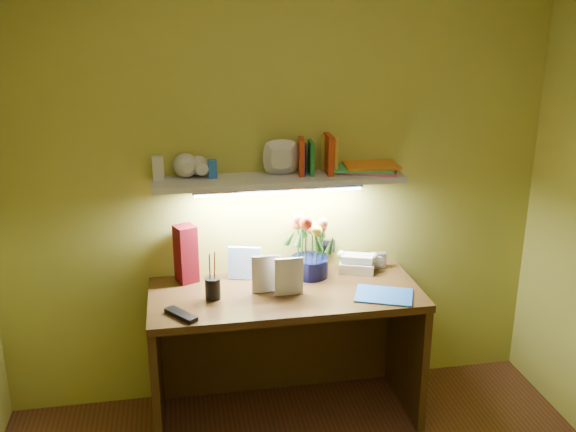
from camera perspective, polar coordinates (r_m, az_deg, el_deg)
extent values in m
cube|color=#3C2610|center=(3.51, -0.20, -12.23)|extent=(1.40, 0.60, 0.75)
cube|color=#A9A8AD|center=(3.64, 8.01, -3.91)|extent=(0.09, 0.05, 0.09)
cube|color=#54070E|center=(3.43, -9.06, -3.35)|extent=(0.13, 0.13, 0.31)
cylinder|color=black|center=(3.24, -6.73, -5.77)|extent=(0.10, 0.10, 0.19)
cube|color=black|center=(3.12, -9.49, -8.64)|extent=(0.16, 0.18, 0.02)
cube|color=blue|center=(3.32, 8.52, -6.98)|extent=(0.34, 0.30, 0.01)
imported|color=beige|center=(3.28, -3.24, -5.26)|extent=(0.15, 0.03, 0.20)
imported|color=silver|center=(3.24, -1.19, -5.50)|extent=(0.15, 0.02, 0.20)
cube|color=silver|center=(3.31, -0.75, 3.26)|extent=(1.30, 0.25, 0.03)
imported|color=silver|center=(3.27, -8.89, 4.00)|extent=(0.14, 0.14, 0.10)
imported|color=silver|center=(3.27, -7.62, 4.04)|extent=(0.12, 0.12, 0.10)
imported|color=silver|center=(3.30, -0.57, 3.90)|extent=(0.20, 0.20, 0.05)
cube|color=silver|center=(3.30, -11.47, 4.22)|extent=(0.06, 0.05, 0.12)
cube|color=blue|center=(3.29, -6.74, 4.18)|extent=(0.05, 0.04, 0.10)
cube|color=#A93114|center=(3.34, 1.19, 5.32)|extent=(0.04, 0.13, 0.19)
cube|color=gold|center=(3.37, 3.70, 5.48)|extent=(0.07, 0.12, 0.20)
cube|color=#21349C|center=(3.33, 1.38, 5.01)|extent=(0.05, 0.11, 0.16)
cube|color=#1D7E2B|center=(3.34, 2.05, 5.20)|extent=(0.03, 0.12, 0.18)
cube|color=#A93114|center=(3.36, 3.62, 5.51)|extent=(0.03, 0.15, 0.21)
cube|color=#D0518A|center=(3.46, 6.91, 4.16)|extent=(0.40, 0.34, 0.01)
cube|color=#41BE66|center=(3.45, 6.50, 4.37)|extent=(0.38, 0.32, 0.01)
cube|color=orange|center=(3.44, 7.42, 4.51)|extent=(0.30, 0.23, 0.01)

